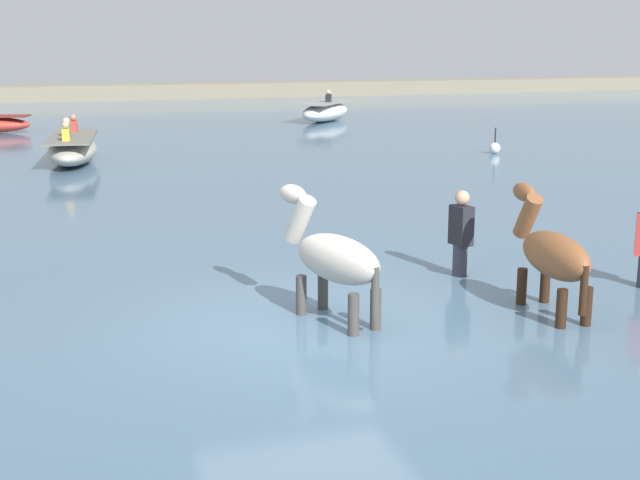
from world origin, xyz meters
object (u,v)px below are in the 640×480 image
Objects in this scene: boat_far_inshore at (72,149)px; horse_lead_pinto at (333,262)px; person_wading_close at (460,245)px; channel_buoy at (495,148)px; boat_mid_channel at (325,111)px; horse_trailing_chestnut at (552,258)px.

horse_lead_pinto is at bearing -80.86° from boat_far_inshore.
person_wading_close is 2.23× the size of channel_buoy.
boat_mid_channel is (10.09, 9.44, 0.02)m from boat_far_inshore.
horse_lead_pinto is at bearing -150.11° from person_wading_close.
horse_lead_pinto reaches higher than boat_mid_channel.
boat_mid_channel is at bearing 43.11° from boat_far_inshore.
boat_far_inshore reaches higher than person_wading_close.
person_wading_close is (-5.48, -22.61, 0.04)m from boat_mid_channel.
horse_lead_pinto is 1.02× the size of horse_trailing_chestnut.
boat_far_inshore is 1.04× the size of boat_mid_channel.
channel_buoy is (9.18, 12.79, -0.53)m from horse_lead_pinto.
person_wading_close reaches higher than channel_buoy.
horse_trailing_chestnut is at bearing -102.08° from boat_mid_channel.
boat_far_inshore reaches higher than channel_buoy.
horse_trailing_chestnut is 1.86m from person_wading_close.
person_wading_close is at bearing 29.89° from horse_lead_pinto.
channel_buoy is (1.42, -11.13, -0.21)m from boat_mid_channel.
boat_mid_channel is at bearing 97.29° from channel_buoy.
horse_lead_pinto is 0.50× the size of boat_mid_channel.
horse_trailing_chestnut is 0.49× the size of boat_mid_channel.
boat_far_inshore is (-2.33, 14.47, -0.33)m from horse_lead_pinto.
person_wading_close is at bearing -121.02° from channel_buoy.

